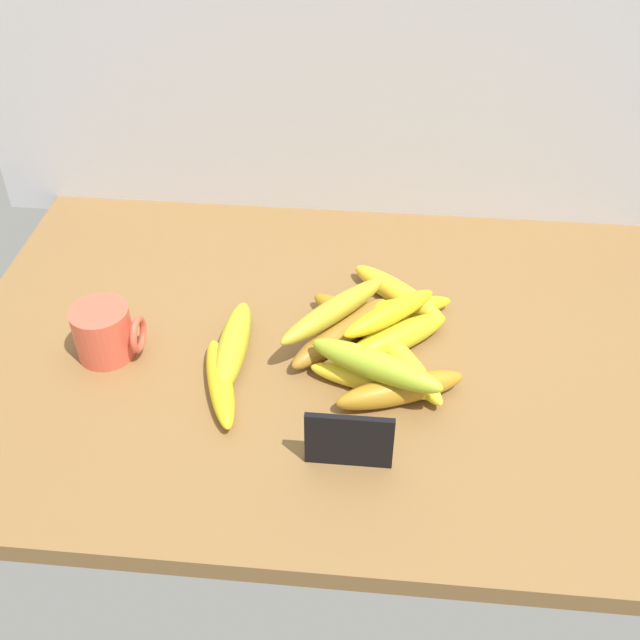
{
  "coord_description": "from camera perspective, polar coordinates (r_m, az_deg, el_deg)",
  "views": [
    {
      "loc": [
        7.44,
        -85.25,
        79.37
      ],
      "look_at": [
        -0.71,
        -0.16,
        8.0
      ],
      "focal_mm": 43.2,
      "sensor_mm": 36.0,
      "label": 1
    }
  ],
  "objects": [
    {
      "name": "back_wall",
      "position": [
        1.32,
        2.05,
        20.22
      ],
      "size": [
        130.0,
        2.0,
        70.0
      ],
      "primitive_type": "cube",
      "color": "silver",
      "rests_on": "ground"
    },
    {
      "name": "coffee_mug",
      "position": [
        1.15,
        -15.65,
        -0.88
      ],
      "size": [
        9.9,
        8.4,
        8.02
      ],
      "color": "#D7533D",
      "rests_on": "counter_top"
    },
    {
      "name": "banana_0",
      "position": [
        1.14,
        1.59,
        -0.92
      ],
      "size": [
        15.87,
        18.83,
        4.14
      ],
      "primitive_type": "ellipsoid",
      "rotation": [
        0.0,
        0.0,
        0.91
      ],
      "color": "#A37127",
      "rests_on": "counter_top"
    },
    {
      "name": "banana_11",
      "position": [
        1.12,
        5.17,
        0.49
      ],
      "size": [
        14.52,
        13.62,
        3.24
      ],
      "primitive_type": "ellipsoid",
      "rotation": [
        0.0,
        0.0,
        3.88
      ],
      "color": "yellow",
      "rests_on": "banana_1"
    },
    {
      "name": "counter_top",
      "position": [
        1.16,
        0.36,
        -2.44
      ],
      "size": [
        110.0,
        76.0,
        3.0
      ],
      "primitive_type": "cube",
      "color": "brown",
      "rests_on": "ground"
    },
    {
      "name": "banana_4",
      "position": [
        1.12,
        -6.47,
        -1.93
      ],
      "size": [
        4.24,
        19.64,
        4.24
      ],
      "primitive_type": "ellipsoid",
      "rotation": [
        0.0,
        0.0,
        4.71
      ],
      "color": "gold",
      "rests_on": "counter_top"
    },
    {
      "name": "banana_7",
      "position": [
        1.07,
        -7.41,
        -4.61
      ],
      "size": [
        8.61,
        17.8,
        3.37
      ],
      "primitive_type": "ellipsoid",
      "rotation": [
        0.0,
        0.0,
        1.88
      ],
      "color": "yellow",
      "rests_on": "counter_top"
    },
    {
      "name": "chalkboard_sign",
      "position": [
        0.96,
        2.16,
        -9.04
      ],
      "size": [
        11.0,
        1.8,
        8.4
      ],
      "color": "black",
      "rests_on": "counter_top"
    },
    {
      "name": "banana_8",
      "position": [
        1.19,
        5.17,
        0.67
      ],
      "size": [
        20.03,
        10.17,
        3.46
      ],
      "primitive_type": "ellipsoid",
      "rotation": [
        0.0,
        0.0,
        0.35
      ],
      "color": "yellow",
      "rests_on": "counter_top"
    },
    {
      "name": "banana_2",
      "position": [
        1.22,
        5.8,
        2.0
      ],
      "size": [
        16.54,
        15.35,
        3.81
      ],
      "primitive_type": "ellipsoid",
      "rotation": [
        0.0,
        0.0,
        2.41
      ],
      "color": "yellow",
      "rests_on": "counter_top"
    },
    {
      "name": "banana_5",
      "position": [
        1.11,
        6.02,
        -2.86
      ],
      "size": [
        14.09,
        19.22,
        3.58
      ],
      "primitive_type": "ellipsoid",
      "rotation": [
        0.0,
        0.0,
        2.14
      ],
      "color": "yellow",
      "rests_on": "counter_top"
    },
    {
      "name": "banana_9",
      "position": [
        1.16,
        2.78,
        -0.05
      ],
      "size": [
        16.2,
        13.68,
        3.77
      ],
      "primitive_type": "ellipsoid",
      "rotation": [
        0.0,
        0.0,
        5.63
      ],
      "color": "#B0831B",
      "rests_on": "counter_top"
    },
    {
      "name": "banana_1",
      "position": [
        1.13,
        5.55,
        -1.4
      ],
      "size": [
        17.49,
        14.94,
        4.26
      ],
      "primitive_type": "ellipsoid",
      "rotation": [
        0.0,
        0.0,
        3.8
      ],
      "color": "gold",
      "rests_on": "counter_top"
    },
    {
      "name": "banana_6",
      "position": [
        1.07,
        4.02,
        -4.51
      ],
      "size": [
        18.8,
        7.28,
        3.39
      ],
      "primitive_type": "ellipsoid",
      "rotation": [
        0.0,
        0.0,
        2.93
      ],
      "color": "yellow",
      "rests_on": "counter_top"
    },
    {
      "name": "banana_12",
      "position": [
        1.04,
        4.15,
        -3.36
      ],
      "size": [
        19.42,
        11.4,
        4.08
      ],
      "primitive_type": "ellipsoid",
      "rotation": [
        0.0,
        0.0,
        2.74
      ],
      "color": "#A0B82A",
      "rests_on": "banana_6"
    },
    {
      "name": "banana_10",
      "position": [
        1.12,
        1.02,
        0.71
      ],
      "size": [
        16.08,
        18.16,
        3.47
      ],
      "primitive_type": "ellipsoid",
      "rotation": [
        0.0,
        0.0,
        0.87
      ],
      "color": "gold",
      "rests_on": "banana_0"
    },
    {
      "name": "banana_3",
      "position": [
        1.06,
        5.97,
        -5.16
      ],
      "size": [
        18.63,
        10.77,
        4.06
      ],
      "primitive_type": "ellipsoid",
      "rotation": [
        0.0,
        0.0,
        0.39
      ],
      "color": "#AF7D1F",
      "rests_on": "counter_top"
    }
  ]
}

